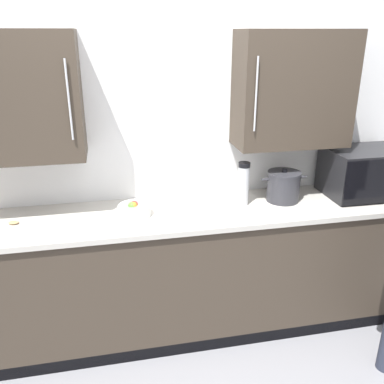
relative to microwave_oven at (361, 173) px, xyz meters
name	(u,v)px	position (x,y,z in m)	size (l,w,h in m)	color
back_wall_tiled	(161,137)	(-1.40, 0.25, 0.27)	(3.98, 0.44, 2.52)	white
counter_unit	(170,274)	(-1.40, -0.03, -0.64)	(3.66, 0.60, 0.94)	#3D3328
microwave_oven	(361,173)	(0.00, 0.00, 0.00)	(0.54, 0.41, 0.34)	black
fruit_bowl	(134,209)	(-1.62, -0.04, -0.13)	(0.21, 0.21, 0.10)	white
stock_pot	(283,186)	(-0.58, 0.01, -0.06)	(0.33, 0.23, 0.24)	#2D2D33
thermos_flask	(243,184)	(-0.88, 0.00, -0.02)	(0.08, 0.08, 0.30)	#B7BABF
wooden_spoon	(3,223)	(-2.43, -0.01, -0.16)	(0.20, 0.21, 0.02)	tan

